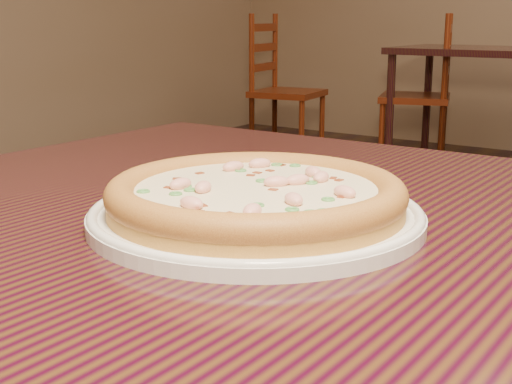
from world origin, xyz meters
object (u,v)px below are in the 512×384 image
Objects in this scene: chair_a at (280,92)px; chair_b at (424,97)px; pizza at (256,195)px; bg_table_left at (482,64)px; hero_table at (395,336)px; plate at (256,215)px.

chair_a is 1.00× the size of chair_b.
bg_table_left is (-1.02, 3.83, -0.12)m from pizza.
hero_table is 4.40× the size of pizza.
hero_table is at bearing 22.62° from plate.
bg_table_left is 1.30m from chair_a.
bg_table_left is (-1.02, 3.83, -0.10)m from plate.
plate is 0.02m from pizza.
chair_a is (-2.39, 3.48, -0.21)m from hero_table.
bg_table_left is 1.05× the size of chair_a.
chair_a is at bearing 122.81° from pizza.
bg_table_left is (-1.14, 3.78, 0.00)m from hero_table.
plate is 0.32× the size of chair_b.
pizza is 0.29× the size of chair_b.
chair_a and chair_b have the same top height.
chair_a is at bearing -164.50° from chair_b.
pizza is at bearing -75.06° from bg_table_left.
pizza is (-0.12, -0.05, 0.13)m from hero_table.
pizza is 4.21m from chair_a.
pizza is (0.00, 0.00, 0.02)m from plate.
chair_b is at bearing 109.74° from plate.
plate reaches higher than hero_table.
hero_table is 1.26× the size of chair_a.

